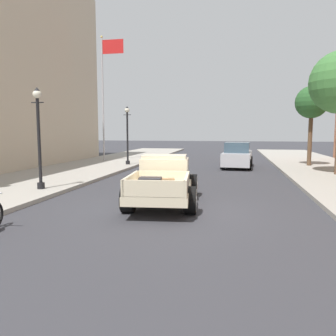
{
  "coord_description": "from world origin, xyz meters",
  "views": [
    {
      "loc": [
        1.84,
        -9.54,
        2.37
      ],
      "look_at": [
        -0.59,
        2.43,
        1.0
      ],
      "focal_mm": 35.27,
      "sensor_mm": 36.0,
      "label": 1
    }
  ],
  "objects_px": {
    "street_lamp_near": "(39,131)",
    "street_lamp_far": "(127,131)",
    "hotrod_truck_cream": "(165,179)",
    "car_background_silver": "(237,156)",
    "street_tree_third": "(312,103)",
    "flagpole": "(106,85)"
  },
  "relations": [
    {
      "from": "street_lamp_near",
      "to": "street_lamp_far",
      "type": "distance_m",
      "value": 9.7
    },
    {
      "from": "hotrod_truck_cream",
      "to": "street_lamp_near",
      "type": "bearing_deg",
      "value": 172.66
    },
    {
      "from": "hotrod_truck_cream",
      "to": "street_lamp_far",
      "type": "distance_m",
      "value": 11.5
    },
    {
      "from": "car_background_silver",
      "to": "street_tree_third",
      "type": "bearing_deg",
      "value": 10.17
    },
    {
      "from": "car_background_silver",
      "to": "flagpole",
      "type": "height_order",
      "value": "flagpole"
    },
    {
      "from": "hotrod_truck_cream",
      "to": "street_tree_third",
      "type": "xyz_separation_m",
      "value": [
        7.03,
        12.02,
        3.39
      ]
    },
    {
      "from": "street_tree_third",
      "to": "street_lamp_near",
      "type": "bearing_deg",
      "value": -136.7
    },
    {
      "from": "car_background_silver",
      "to": "flagpole",
      "type": "relative_size",
      "value": 0.48
    },
    {
      "from": "flagpole",
      "to": "street_tree_third",
      "type": "height_order",
      "value": "flagpole"
    },
    {
      "from": "street_lamp_far",
      "to": "street_tree_third",
      "type": "height_order",
      "value": "street_tree_third"
    },
    {
      "from": "street_lamp_near",
      "to": "street_tree_third",
      "type": "relative_size",
      "value": 0.76
    },
    {
      "from": "street_lamp_far",
      "to": "flagpole",
      "type": "xyz_separation_m",
      "value": [
        -2.49,
        2.5,
        3.39
      ]
    },
    {
      "from": "street_lamp_near",
      "to": "flagpole",
      "type": "distance_m",
      "value": 12.85
    },
    {
      "from": "flagpole",
      "to": "street_lamp_near",
      "type": "bearing_deg",
      "value": -79.8
    },
    {
      "from": "hotrod_truck_cream",
      "to": "car_background_silver",
      "type": "distance_m",
      "value": 11.46
    },
    {
      "from": "car_background_silver",
      "to": "street_tree_third",
      "type": "distance_m",
      "value": 5.74
    },
    {
      "from": "car_background_silver",
      "to": "street_tree_third",
      "type": "xyz_separation_m",
      "value": [
        4.57,
        0.82,
        3.38
      ]
    },
    {
      "from": "street_lamp_far",
      "to": "hotrod_truck_cream",
      "type": "bearing_deg",
      "value": -65.39
    },
    {
      "from": "car_background_silver",
      "to": "street_lamp_near",
      "type": "distance_m",
      "value": 13.04
    },
    {
      "from": "street_lamp_near",
      "to": "street_tree_third",
      "type": "bearing_deg",
      "value": 43.3
    },
    {
      "from": "street_lamp_far",
      "to": "flagpole",
      "type": "height_order",
      "value": "flagpole"
    },
    {
      "from": "hotrod_truck_cream",
      "to": "street_lamp_far",
      "type": "xyz_separation_m",
      "value": [
        -4.74,
        10.35,
        1.63
      ]
    }
  ]
}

